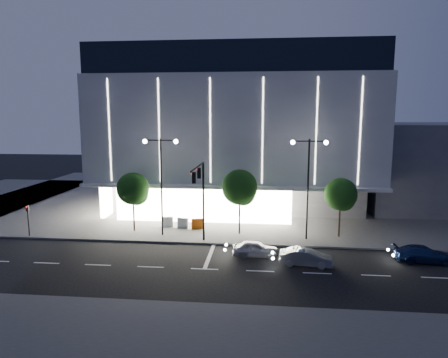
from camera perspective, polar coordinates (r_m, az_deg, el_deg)
ground at (r=31.26m, az=-6.09°, el=-11.52°), size 160.00×160.00×0.00m
sidewalk_museum at (r=53.76m, az=4.37°, el=-2.67°), size 70.00×40.00×0.15m
sidewalk_near at (r=19.90m, az=1.72°, el=-24.08°), size 70.00×10.00×0.15m
museum at (r=51.07m, az=2.16°, el=7.14°), size 30.00×25.80×18.00m
annex_building at (r=56.59m, az=26.22°, el=2.06°), size 16.00×20.00×10.00m
traffic_mast at (r=32.92m, az=-3.35°, el=-1.35°), size 0.33×5.89×7.07m
street_lamp_west at (r=36.16m, az=-8.98°, el=0.99°), size 3.16×0.36×9.00m
street_lamp_east at (r=35.21m, az=11.96°, el=0.69°), size 3.16×0.36×9.00m
ped_signal_far at (r=40.31m, az=-26.20°, el=-4.90°), size 0.22×0.24×3.00m
tree_left at (r=38.28m, az=-12.84°, el=-1.60°), size 3.02×3.02×5.72m
tree_mid at (r=36.33m, az=2.29°, el=-1.47°), size 3.25×3.25×6.15m
tree_right at (r=37.00m, az=16.35°, el=-2.34°), size 2.91×2.91×5.51m
car_lead at (r=31.87m, az=4.49°, el=-9.92°), size 3.65×1.57×1.23m
car_second at (r=30.55m, az=11.64°, el=-10.89°), size 3.99×1.76×1.27m
car_third at (r=34.11m, az=26.59°, el=-9.57°), size 4.30×1.76×1.25m
barrier_b at (r=39.80m, az=-8.08°, el=-6.06°), size 1.12×0.40×1.00m
barrier_c at (r=38.78m, az=-3.86°, el=-6.39°), size 1.13×0.49×1.00m
barrier_d at (r=39.17m, az=-5.89°, el=-6.26°), size 1.13×0.45×1.00m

